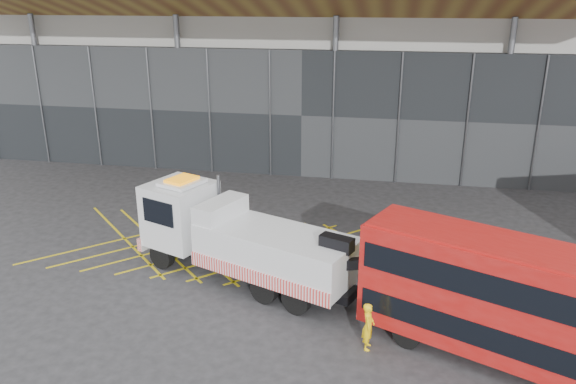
# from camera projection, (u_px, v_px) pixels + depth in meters

# --- Properties ---
(ground_plane) EXTENTS (120.00, 120.00, 0.00)m
(ground_plane) POSITION_uv_depth(u_px,v_px,m) (219.00, 247.00, 26.38)
(ground_plane) COLOR #28282A
(road_markings) EXTENTS (19.96, 7.16, 0.01)m
(road_markings) POSITION_uv_depth(u_px,v_px,m) (252.00, 249.00, 26.09)
(road_markings) COLOR gold
(road_markings) RESTS_ON ground_plane
(construction_building) EXTENTS (55.00, 23.97, 18.00)m
(construction_building) POSITION_uv_depth(u_px,v_px,m) (317.00, 27.00, 40.06)
(construction_building) COLOR gray
(construction_building) RESTS_ON ground_plane
(recovery_truck) EXTENTS (11.00, 6.07, 3.93)m
(recovery_truck) POSITION_uv_depth(u_px,v_px,m) (237.00, 237.00, 22.95)
(recovery_truck) COLOR black
(recovery_truck) RESTS_ON ground_plane
(bus_towed) EXTENTS (10.19, 6.27, 4.13)m
(bus_towed) POSITION_uv_depth(u_px,v_px,m) (522.00, 303.00, 17.20)
(bus_towed) COLOR #9E0F0C
(bus_towed) RESTS_ON ground_plane
(worker) EXTENTS (0.41, 0.62, 1.67)m
(worker) POSITION_uv_depth(u_px,v_px,m) (368.00, 326.00, 18.57)
(worker) COLOR yellow
(worker) RESTS_ON ground_plane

